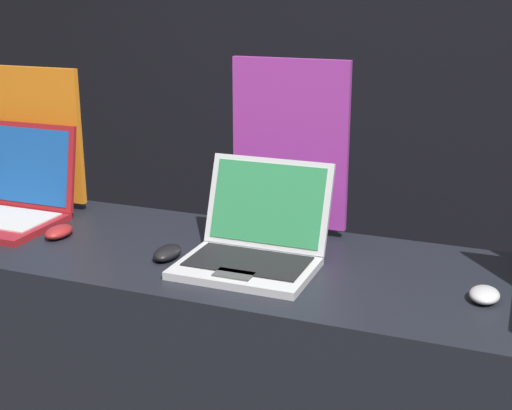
% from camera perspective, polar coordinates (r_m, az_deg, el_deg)
% --- Properties ---
extents(wall_back, '(8.00, 0.05, 2.80)m').
position_cam_1_polar(wall_back, '(3.36, 10.70, 12.82)').
color(wall_back, black).
rests_on(wall_back, ground_plane).
extents(laptop_front, '(0.36, 0.32, 0.28)m').
position_cam_1_polar(laptop_front, '(2.30, -19.31, 0.43)').
color(laptop_front, maroon).
rests_on(laptop_front, display_counter).
extents(mouse_front, '(0.06, 0.10, 0.03)m').
position_cam_1_polar(mouse_front, '(2.11, -15.50, -2.09)').
color(mouse_front, maroon).
rests_on(mouse_front, display_counter).
extents(promo_stand_front, '(0.33, 0.07, 0.45)m').
position_cam_1_polar(promo_stand_front, '(2.39, -17.13, 4.92)').
color(promo_stand_front, black).
rests_on(promo_stand_front, display_counter).
extents(laptop_middle, '(0.34, 0.33, 0.25)m').
position_cam_1_polar(laptop_middle, '(1.83, -0.12, -2.96)').
color(laptop_middle, '#B7B7BC').
rests_on(laptop_middle, display_counter).
extents(mouse_middle, '(0.06, 0.11, 0.03)m').
position_cam_1_polar(mouse_middle, '(1.89, -7.09, -3.80)').
color(mouse_middle, black).
rests_on(mouse_middle, display_counter).
extents(promo_stand_middle, '(0.34, 0.07, 0.50)m').
position_cam_1_polar(promo_stand_middle, '(2.02, 2.71, 4.31)').
color(promo_stand_middle, black).
rests_on(promo_stand_middle, display_counter).
extents(mouse_back, '(0.07, 0.09, 0.03)m').
position_cam_1_polar(mouse_back, '(1.71, 17.81, -6.85)').
color(mouse_back, '#B2B2B7').
rests_on(mouse_back, display_counter).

